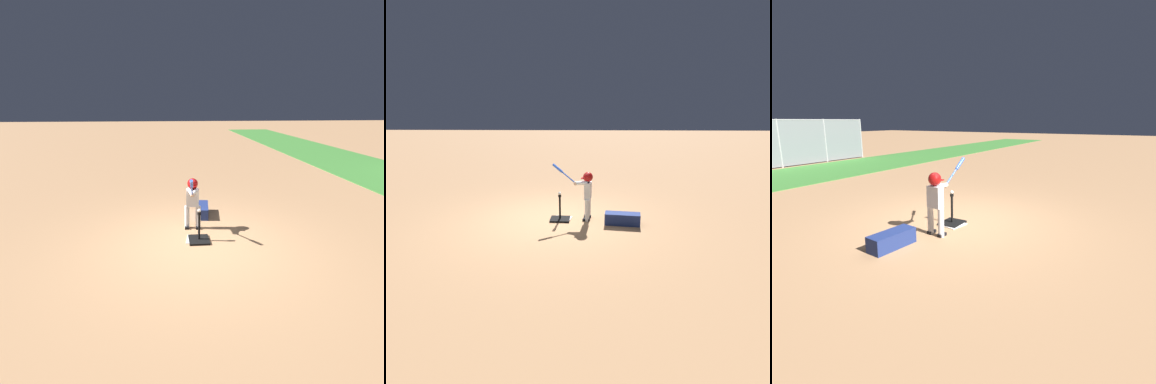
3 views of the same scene
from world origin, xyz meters
The scene contains 7 objects.
ground_plane centered at (0.00, 0.00, 0.00)m, with size 90.00×90.00×0.00m, color #AD7F56.
home_plate centered at (-0.23, -0.01, 0.01)m, with size 0.44×0.44×0.02m, color white.
batting_tee centered at (-0.19, 0.03, 0.08)m, with size 0.49×0.44×0.65m.
batter_child centered at (-0.85, -0.06, 0.78)m, with size 1.02×0.39×1.41m.
baseball centered at (-0.19, 0.03, 0.69)m, with size 0.07×0.07×0.07m, color white.
bleachers_center centered at (5.29, 12.88, 0.45)m, with size 3.75×1.95×0.92m.
equipment_bag centered at (-1.72, 0.27, 0.14)m, with size 0.84×0.32×0.28m, color navy.
Camera 3 is at (-5.24, -3.23, 2.14)m, focal length 28.00 mm.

